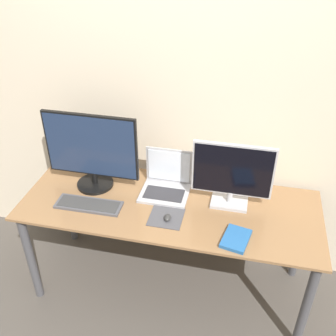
{
  "coord_description": "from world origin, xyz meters",
  "views": [
    {
      "loc": [
        0.42,
        -1.54,
        2.29
      ],
      "look_at": [
        -0.02,
        0.38,
        1.0
      ],
      "focal_mm": 42.0,
      "sensor_mm": 36.0,
      "label": 1
    }
  ],
  "objects_px": {
    "monitor_left": "(91,151)",
    "monitor_right": "(232,175)",
    "keyboard": "(89,205)",
    "mouse": "(168,217)",
    "book": "(236,239)",
    "laptop": "(167,182)"
  },
  "relations": [
    {
      "from": "keyboard",
      "to": "laptop",
      "type": "bearing_deg",
      "value": 32.07
    },
    {
      "from": "book",
      "to": "keyboard",
      "type": "bearing_deg",
      "value": 173.64
    },
    {
      "from": "monitor_left",
      "to": "keyboard",
      "type": "distance_m",
      "value": 0.34
    },
    {
      "from": "laptop",
      "to": "keyboard",
      "type": "xyz_separation_m",
      "value": [
        -0.44,
        -0.27,
        -0.06
      ]
    },
    {
      "from": "monitor_left",
      "to": "book",
      "type": "bearing_deg",
      "value": -18.62
    },
    {
      "from": "monitor_left",
      "to": "keyboard",
      "type": "bearing_deg",
      "value": -79.1
    },
    {
      "from": "monitor_left",
      "to": "monitor_right",
      "type": "relative_size",
      "value": 1.25
    },
    {
      "from": "laptop",
      "to": "keyboard",
      "type": "bearing_deg",
      "value": -147.93
    },
    {
      "from": "mouse",
      "to": "keyboard",
      "type": "bearing_deg",
      "value": 177.51
    },
    {
      "from": "laptop",
      "to": "keyboard",
      "type": "relative_size",
      "value": 0.74
    },
    {
      "from": "keyboard",
      "to": "mouse",
      "type": "height_order",
      "value": "mouse"
    },
    {
      "from": "monitor_right",
      "to": "monitor_left",
      "type": "bearing_deg",
      "value": -180.0
    },
    {
      "from": "monitor_left",
      "to": "book",
      "type": "distance_m",
      "value": 1.05
    },
    {
      "from": "mouse",
      "to": "monitor_right",
      "type": "bearing_deg",
      "value": 35.51
    },
    {
      "from": "monitor_left",
      "to": "book",
      "type": "relative_size",
      "value": 2.81
    },
    {
      "from": "monitor_left",
      "to": "mouse",
      "type": "xyz_separation_m",
      "value": [
        0.55,
        -0.24,
        -0.24
      ]
    },
    {
      "from": "monitor_left",
      "to": "book",
      "type": "xyz_separation_m",
      "value": [
        0.97,
        -0.33,
        -0.25
      ]
    },
    {
      "from": "monitor_left",
      "to": "keyboard",
      "type": "relative_size",
      "value": 1.46
    },
    {
      "from": "monitor_left",
      "to": "laptop",
      "type": "bearing_deg",
      "value": 6.08
    },
    {
      "from": "monitor_right",
      "to": "mouse",
      "type": "bearing_deg",
      "value": -144.49
    },
    {
      "from": "monitor_right",
      "to": "keyboard",
      "type": "bearing_deg",
      "value": -165.4
    },
    {
      "from": "mouse",
      "to": "book",
      "type": "relative_size",
      "value": 0.29
    }
  ]
}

